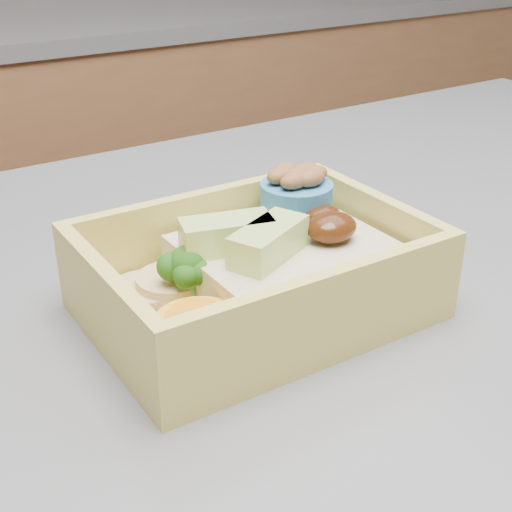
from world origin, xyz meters
TOP-DOWN VIEW (x-y plane):
  - bento_box at (-0.00, -0.01)m, footprint 0.20×0.14m

SIDE VIEW (x-z plane):
  - bento_box at x=0.00m, z-range 0.91..0.98m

